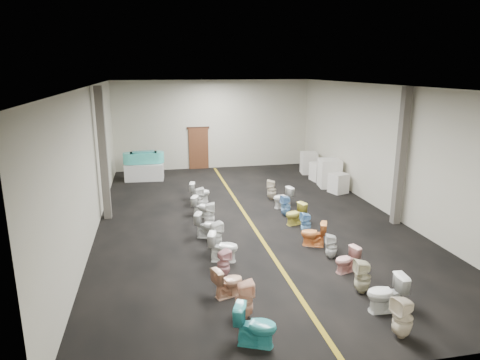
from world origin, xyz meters
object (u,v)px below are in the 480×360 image
(toilet_right_6, at_px, (306,223))
(toilet_left_10, at_px, (200,192))
(toilet_right_7, at_px, (295,214))
(bathtub, at_px, (144,157))
(toilet_left_6, at_px, (208,225))
(toilet_right_9, at_px, (283,198))
(appliance_crate_d, at_px, (309,163))
(toilet_left_9, at_px, (199,198))
(toilet_left_1, at_px, (244,300))
(appliance_crate_a, at_px, (338,183))
(toilet_right_2, at_px, (363,277))
(toilet_left_2, at_px, (228,282))
(appliance_crate_b, at_px, (330,173))
(toilet_left_3, at_px, (223,264))
(toilet_left_4, at_px, (223,247))
(toilet_right_4, at_px, (331,246))
(toilet_left_8, at_px, (203,207))
(toilet_right_8, at_px, (286,206))
(appliance_crate_c, at_px, (320,172))
(toilet_right_3, at_px, (347,260))
(toilet_right_0, at_px, (403,318))
(display_table, at_px, (144,172))
(toilet_left_7, at_px, (209,214))
(toilet_right_5, at_px, (314,234))
(toilet_right_10, at_px, (272,190))
(toilet_left_0, at_px, (256,326))
(toilet_left_5, at_px, (216,235))

(toilet_right_6, bearing_deg, toilet_left_10, -149.05)
(toilet_right_7, bearing_deg, bathtub, -163.20)
(toilet_left_10, bearing_deg, toilet_right_7, -125.12)
(toilet_left_6, relative_size, toilet_right_9, 1.02)
(appliance_crate_d, xyz_separation_m, toilet_left_9, (-5.93, -4.37, -0.13))
(toilet_left_1, distance_m, toilet_right_7, 5.81)
(appliance_crate_a, distance_m, toilet_right_7, 4.40)
(toilet_left_6, relative_size, toilet_left_10, 1.01)
(toilet_right_2, bearing_deg, toilet_left_2, -92.22)
(appliance_crate_b, distance_m, toilet_left_9, 6.21)
(toilet_left_1, distance_m, toilet_right_9, 7.48)
(toilet_left_3, relative_size, toilet_right_9, 0.93)
(toilet_left_4, bearing_deg, toilet_left_9, 18.76)
(toilet_left_2, distance_m, toilet_right_4, 3.41)
(toilet_left_1, height_order, toilet_left_8, toilet_left_1)
(toilet_right_8, bearing_deg, appliance_crate_c, 140.02)
(appliance_crate_a, distance_m, toilet_right_3, 7.35)
(appliance_crate_a, height_order, toilet_left_2, appliance_crate_a)
(appliance_crate_d, height_order, toilet_left_6, appliance_crate_d)
(toilet_right_0, relative_size, toilet_right_6, 1.20)
(toilet_left_2, height_order, toilet_left_10, toilet_left_10)
(display_table, distance_m, toilet_left_6, 7.86)
(appliance_crate_a, height_order, toilet_left_7, appliance_crate_a)
(appliance_crate_c, height_order, toilet_right_5, appliance_crate_c)
(appliance_crate_a, height_order, appliance_crate_c, appliance_crate_c)
(appliance_crate_d, height_order, toilet_left_9, appliance_crate_d)
(toilet_left_1, distance_m, toilet_right_10, 8.40)
(toilet_left_4, bearing_deg, display_table, 29.94)
(toilet_left_3, xyz_separation_m, toilet_left_8, (0.02, 4.55, 0.02))
(appliance_crate_c, relative_size, toilet_left_7, 1.05)
(toilet_left_8, distance_m, toilet_right_6, 3.74)
(appliance_crate_d, distance_m, toilet_left_8, 7.98)
(appliance_crate_a, bearing_deg, toilet_left_2, -129.17)
(toilet_right_0, xyz_separation_m, toilet_right_2, (0.05, 1.72, -0.02))
(toilet_left_6, xyz_separation_m, toilet_left_7, (0.18, 1.00, 0.00))
(toilet_right_5, bearing_deg, display_table, -127.16)
(appliance_crate_b, relative_size, toilet_left_8, 1.65)
(appliance_crate_c, xyz_separation_m, toilet_left_8, (-5.91, -3.92, -0.04))
(appliance_crate_b, relative_size, toilet_left_2, 1.71)
(toilet_left_2, xyz_separation_m, toilet_left_7, (0.19, 4.59, 0.04))
(toilet_right_2, bearing_deg, appliance_crate_d, 172.30)
(appliance_crate_a, distance_m, toilet_right_8, 3.84)
(toilet_left_6, bearing_deg, toilet_left_0, -158.27)
(toilet_left_5, height_order, toilet_left_8, toilet_left_5)
(toilet_left_6, height_order, toilet_right_5, toilet_left_6)
(toilet_left_5, xyz_separation_m, toilet_right_8, (2.83, 2.31, -0.03))
(toilet_right_7, bearing_deg, toilet_left_8, -133.25)
(toilet_right_7, bearing_deg, appliance_crate_a, 118.99)
(toilet_left_4, distance_m, toilet_left_9, 4.63)
(toilet_right_9, bearing_deg, toilet_right_2, -12.52)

